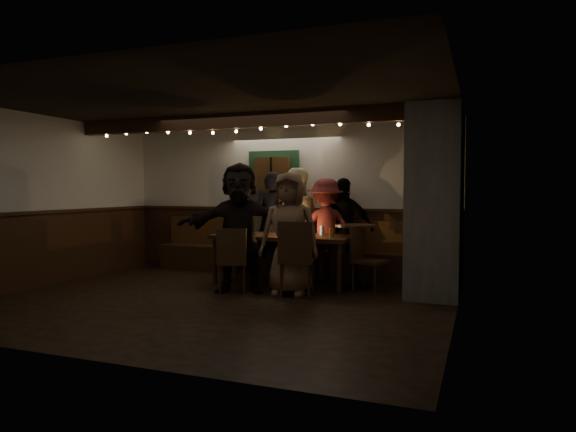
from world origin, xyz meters
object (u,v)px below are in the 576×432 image
at_px(person_f, 240,227).
at_px(person_g, 290,233).
at_px(high_top, 355,247).
at_px(person_e, 344,229).
at_px(person_c, 295,223).
at_px(person_b, 273,224).
at_px(dining_table, 283,239).
at_px(chair_near_left, 232,257).
at_px(person_d, 326,229).
at_px(chair_near_right, 296,254).
at_px(person_a, 253,230).
at_px(chair_end, 364,254).

xyz_separation_m(person_f, person_g, (0.74, 0.07, -0.07)).
xyz_separation_m(high_top, person_e, (-0.32, 0.60, 0.23)).
relative_size(person_c, person_f, 0.98).
xyz_separation_m(person_c, person_g, (0.41, -1.35, -0.05)).
bearing_deg(person_g, person_b, 113.29).
bearing_deg(person_b, dining_table, 125.08).
xyz_separation_m(dining_table, chair_near_left, (-0.41, -0.91, -0.18)).
bearing_deg(person_e, person_d, 24.63).
xyz_separation_m(dining_table, person_g, (0.36, -0.69, 0.16)).
bearing_deg(chair_near_right, person_d, 90.15).
height_order(high_top, person_b, person_b).
bearing_deg(person_a, dining_table, 133.61).
bearing_deg(high_top, person_b, 160.79).
height_order(chair_end, high_top, high_top).
xyz_separation_m(chair_near_right, person_f, (-0.88, 0.04, 0.34)).
distance_m(dining_table, chair_near_right, 0.95).
bearing_deg(chair_near_left, person_g, 15.76).
height_order(chair_near_right, person_c, person_c).
xyz_separation_m(dining_table, person_f, (-0.37, -0.76, 0.23)).
height_order(dining_table, person_a, person_a).
bearing_deg(person_b, chair_near_right, 124.46).
height_order(chair_near_left, person_a, person_a).
bearing_deg(person_g, person_e, 67.05).
xyz_separation_m(chair_near_right, person_a, (-1.37, 1.56, 0.17)).
bearing_deg(person_f, person_a, 89.00).
relative_size(chair_near_right, person_c, 0.57).
xyz_separation_m(chair_end, person_d, (-0.78, 0.70, 0.29)).
distance_m(dining_table, person_a, 1.16).
height_order(person_f, person_g, person_f).
distance_m(chair_end, person_f, 1.84).
height_order(chair_near_right, person_a, person_a).
height_order(chair_near_left, person_c, person_c).
relative_size(person_a, person_c, 0.83).
relative_size(person_e, person_g, 0.96).
bearing_deg(person_d, dining_table, 28.63).
distance_m(person_d, person_g, 1.33).
xyz_separation_m(chair_near_right, person_c, (-0.55, 1.47, 0.33)).
bearing_deg(dining_table, person_c, 93.99).
relative_size(chair_near_right, person_a, 0.69).
distance_m(person_c, person_d, 0.55).
relative_size(chair_near_right, person_f, 0.56).
height_order(person_d, person_g, person_g).
bearing_deg(person_f, chair_near_left, -124.52).
bearing_deg(person_d, person_c, -26.07).
height_order(chair_near_left, person_g, person_g).
bearing_deg(person_g, dining_table, 110.55).
distance_m(person_c, person_f, 1.46).
bearing_deg(person_c, person_g, 89.30).
xyz_separation_m(person_c, person_f, (-0.33, -1.42, 0.02)).
xyz_separation_m(chair_near_left, person_b, (-0.05, 1.61, 0.36)).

